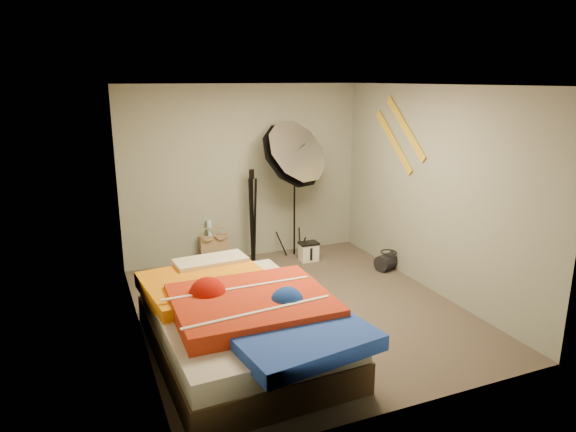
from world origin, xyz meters
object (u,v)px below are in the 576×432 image
photo_umbrella (292,156)px  tote_bag (214,249)px  bed (241,322)px  duffel_bag (388,261)px  camera_tripod (252,209)px  wrapping_roll (211,242)px  camera_case (309,252)px

photo_umbrella → tote_bag: bearing=164.6°
tote_bag → bed: bearing=-99.0°
tote_bag → photo_umbrella: (1.08, -0.30, 1.32)m
duffel_bag → camera_tripod: (-1.62, 1.04, 0.66)m
tote_bag → camera_tripod: (0.54, -0.15, 0.57)m
wrapping_roll → photo_umbrella: (1.12, -0.30, 1.21)m
wrapping_roll → camera_tripod: 0.75m
wrapping_roll → camera_case: 1.41m
wrapping_roll → duffel_bag: 2.51m
tote_bag → wrapping_roll: (-0.04, 0.00, 0.11)m
tote_bag → camera_tripod: size_ratio=0.30×
wrapping_roll → camera_tripod: bearing=-14.8°
camera_case → bed: bed is taller
photo_umbrella → bed: bearing=-123.0°
photo_umbrella → camera_tripod: bearing=165.1°
duffel_bag → camera_tripod: bearing=126.3°
duffel_bag → camera_tripod: size_ratio=0.28×
wrapping_roll → photo_umbrella: size_ratio=0.30×
wrapping_roll → camera_tripod: size_ratio=0.47×
camera_case → camera_tripod: size_ratio=0.19×
bed → photo_umbrella: (1.48, 2.28, 1.19)m
camera_case → duffel_bag: 1.14m
camera_case → duffel_bag: size_ratio=0.69×
bed → tote_bag: bearing=81.2°
wrapping_roll → bed: 2.60m
tote_bag → wrapping_roll: size_ratio=0.64×
tote_bag → camera_tripod: 0.80m
bed → camera_case: bearing=51.6°
camera_case → wrapping_roll: bearing=162.4°
wrapping_roll → photo_umbrella: bearing=-14.9°
duffel_bag → camera_tripod: 2.04m
photo_umbrella → camera_tripod: size_ratio=1.58×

